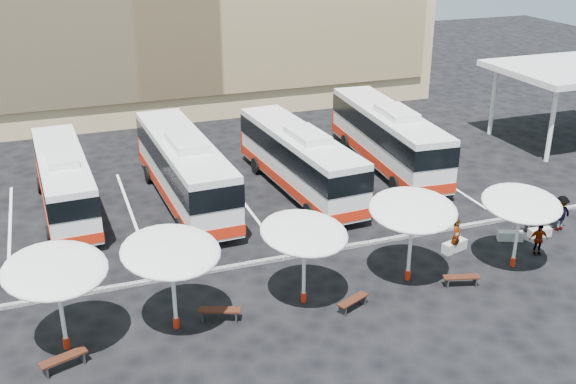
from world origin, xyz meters
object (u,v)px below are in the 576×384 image
object	(u,v)px
wood_bench_3	(461,279)
passenger_2	(539,240)
wood_bench_0	(64,360)
bus_2	(299,158)
sunshade_1	(171,252)
conc_bench_2	(540,232)
bus_1	(184,167)
wood_bench_1	(220,312)
sunshade_2	(304,233)
conc_bench_0	(454,246)
wood_bench_2	(353,301)
sunshade_3	(413,210)
sunshade_4	(521,204)
passenger_1	(532,215)
passenger_0	(456,236)
sunshade_0	(55,270)
bus_3	(388,135)
passenger_3	(561,213)
conc_bench_1	(510,236)

from	to	relation	value
wood_bench_3	passenger_2	size ratio (longest dim) A/B	1.04
wood_bench_0	bus_2	bearing A→B (deg)	42.40
sunshade_1	conc_bench_2	bearing A→B (deg)	5.00
bus_1	bus_2	xyz separation A→B (m)	(6.42, -0.55, -0.09)
wood_bench_1	wood_bench_3	bearing A→B (deg)	-5.65
bus_2	wood_bench_1	xyz separation A→B (m)	(-7.63, -11.27, -1.56)
sunshade_2	passenger_2	distance (m)	11.92
bus_2	wood_bench_1	size ratio (longest dim) A/B	7.21
wood_bench_0	conc_bench_0	bearing A→B (deg)	9.29
wood_bench_2	conc_bench_0	distance (m)	7.23
sunshade_3	sunshade_4	bearing A→B (deg)	-6.49
passenger_1	bus_2	bearing A→B (deg)	-23.65
sunshade_1	passenger_0	distance (m)	13.79
wood_bench_3	passenger_0	world-z (taller)	passenger_0
passenger_0	passenger_1	world-z (taller)	passenger_1
sunshade_0	sunshade_3	distance (m)	14.21
bus_3	wood_bench_3	world-z (taller)	bus_3
sunshade_0	wood_bench_3	size ratio (longest dim) A/B	2.94
wood_bench_2	passenger_0	size ratio (longest dim) A/B	0.90
wood_bench_1	passenger_0	size ratio (longest dim) A/B	0.99
bus_2	sunshade_4	distance (m)	13.04
sunshade_0	conc_bench_2	size ratio (longest dim) A/B	4.14
sunshade_1	passenger_0	bearing A→B (deg)	6.75
conc_bench_0	sunshade_0	bearing A→B (deg)	-174.64
passenger_0	passenger_1	size ratio (longest dim) A/B	0.93
passenger_3	bus_3	bearing A→B (deg)	-73.28
passenger_2	passenger_3	world-z (taller)	passenger_3
wood_bench_2	wood_bench_3	bearing A→B (deg)	0.48
sunshade_2	sunshade_4	bearing A→B (deg)	-2.66
bus_2	sunshade_1	world-z (taller)	sunshade_1
sunshade_4	passenger_0	xyz separation A→B (m)	(-1.73, 2.00, -2.21)
bus_3	wood_bench_0	world-z (taller)	bus_3
bus_2	wood_bench_2	distance (m)	12.66
sunshade_1	passenger_2	distance (m)	17.14
bus_3	conc_bench_2	world-z (taller)	bus_3
sunshade_4	conc_bench_2	size ratio (longest dim) A/B	3.76
sunshade_1	conc_bench_1	xyz separation A→B (m)	(16.69, 1.76, -3.06)
conc_bench_1	sunshade_2	bearing A→B (deg)	-171.52
wood_bench_3	conc_bench_1	bearing A→B (deg)	31.56
wood_bench_2	sunshade_4	bearing A→B (deg)	5.17
sunshade_3	passenger_3	world-z (taller)	sunshade_3
passenger_0	passenger_3	world-z (taller)	passenger_3
sunshade_2	sunshade_4	distance (m)	9.95
wood_bench_1	conc_bench_2	distance (m)	16.70
sunshade_3	passenger_3	distance (m)	9.98
bus_1	bus_2	size ratio (longest dim) A/B	1.04
conc_bench_2	passenger_1	bearing A→B (deg)	99.04
wood_bench_1	bus_1	bearing A→B (deg)	84.14
conc_bench_2	bus_1	bearing A→B (deg)	146.69
wood_bench_0	wood_bench_2	distance (m)	11.10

